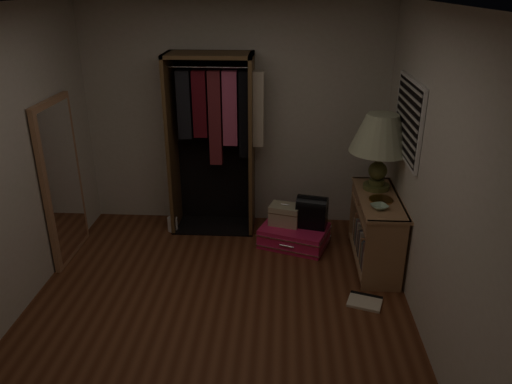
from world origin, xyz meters
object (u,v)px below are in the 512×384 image
table_lamp (381,135)px  white_jug (173,224)px  black_bag (312,211)px  train_case (285,214)px  floor_mirror (62,181)px  console_bookshelf (375,227)px  open_wardrobe (216,128)px  pink_suitcase (294,235)px

table_lamp → white_jug: 2.61m
black_bag → white_jug: size_ratio=1.76×
black_bag → table_lamp: (0.64, -0.14, 0.92)m
train_case → white_jug: train_case is taller
table_lamp → white_jug: size_ratio=3.74×
floor_mirror → white_jug: size_ratio=8.03×
console_bookshelf → floor_mirror: floor_mirror is taller
open_wardrobe → train_case: bearing=-24.3°
floor_mirror → train_case: (2.30, 0.41, -0.51)m
open_wardrobe → black_bag: 1.42m
pink_suitcase → train_case: train_case is taller
open_wardrobe → floor_mirror: bearing=-152.9°
train_case → table_lamp: table_lamp is taller
floor_mirror → table_lamp: 3.29m
open_wardrobe → black_bag: open_wardrobe is taller
floor_mirror → black_bag: (2.60, 0.38, -0.44)m
black_bag → pink_suitcase: bearing=-157.3°
pink_suitcase → white_jug: pink_suitcase is taller
table_lamp → open_wardrobe: bearing=162.9°
open_wardrobe → table_lamp: (1.74, -0.53, 0.10)m
white_jug → train_case: bearing=-8.1°
console_bookshelf → open_wardrobe: 2.05m
floor_mirror → train_case: 2.39m
pink_suitcase → black_bag: size_ratio=2.31×
pink_suitcase → floor_mirror: bearing=-153.2°
floor_mirror → black_bag: size_ratio=4.57×
white_jug → pink_suitcase: bearing=-10.1°
open_wardrobe → table_lamp: size_ratio=2.59×
floor_mirror → pink_suitcase: floor_mirror is taller
black_bag → table_lamp: bearing=1.0°
console_bookshelf → floor_mirror: bearing=-179.3°
table_lamp → console_bookshelf: bearing=-91.7°
console_bookshelf → floor_mirror: 3.27m
pink_suitcase → black_bag: (0.19, 0.03, 0.30)m
black_bag → white_jug: (-1.63, 0.22, -0.32)m
table_lamp → white_jug: table_lamp is taller
console_bookshelf → black_bag: console_bookshelf is taller
train_case → black_bag: size_ratio=1.04×
table_lamp → white_jug: (-2.27, 0.36, -1.24)m
floor_mirror → train_case: bearing=10.1°
floor_mirror → table_lamp: (3.24, 0.24, 0.48)m
console_bookshelf → white_jug: (-2.27, 0.56, -0.30)m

